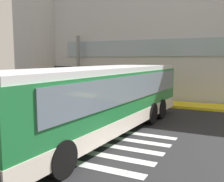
{
  "coord_description": "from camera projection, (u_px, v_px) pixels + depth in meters",
  "views": [
    {
      "loc": [
        6.22,
        -12.09,
        3.03
      ],
      "look_at": [
        0.78,
        -1.0,
        1.5
      ],
      "focal_mm": 41.81,
      "sensor_mm": 36.0,
      "label": 1
    }
  ],
  "objects": [
    {
      "name": "ground_plane",
      "position": [
        107.0,
        116.0,
        13.86
      ],
      "size": [
        80.0,
        90.0,
        0.02
      ],
      "primitive_type": "cube",
      "color": "#232326",
      "rests_on": "ground"
    },
    {
      "name": "entry_support_column",
      "position": [
        78.0,
        66.0,
        20.7
      ],
      "size": [
        0.28,
        0.28,
        4.67
      ],
      "primitive_type": "cylinder",
      "color": "slate",
      "rests_on": "boarding_curb"
    },
    {
      "name": "passenger_near_column",
      "position": [
        81.0,
        85.0,
        19.67
      ],
      "size": [
        0.53,
        0.38,
        1.68
      ],
      "color": "#1E2338",
      "rests_on": "boarding_curb"
    },
    {
      "name": "bay_paint_stripes",
      "position": [
        103.0,
        145.0,
        9.24
      ],
      "size": [
        4.4,
        3.96,
        0.01
      ],
      "color": "silver",
      "rests_on": "ground"
    },
    {
      "name": "boarding_curb",
      "position": [
        139.0,
        102.0,
        18.13
      ],
      "size": [
        25.44,
        2.0,
        0.15
      ],
      "primitive_type": "cube",
      "color": "yellow",
      "rests_on": "ground"
    },
    {
      "name": "terminal_building",
      "position": [
        158.0,
        46.0,
        24.0
      ],
      "size": [
        23.24,
        13.8,
        8.48
      ],
      "color": "#B7B7BC",
      "rests_on": "ground"
    },
    {
      "name": "bus_main_foreground",
      "position": [
        101.0,
        101.0,
        10.44
      ],
      "size": [
        3.62,
        12.01,
        2.7
      ],
      "color": "#1E7238",
      "rests_on": "ground"
    },
    {
      "name": "passenger_by_doorway",
      "position": [
        90.0,
        85.0,
        19.12
      ],
      "size": [
        0.58,
        0.42,
        1.68
      ],
      "color": "#1E2338",
      "rests_on": "boarding_curb"
    }
  ]
}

